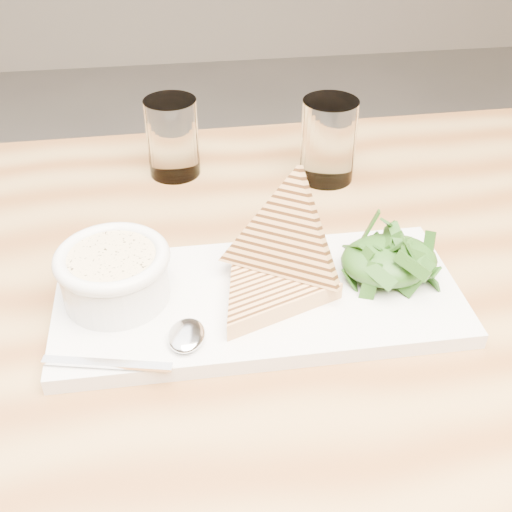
{
  "coord_description": "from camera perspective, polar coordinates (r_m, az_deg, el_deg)",
  "views": [
    {
      "loc": [
        -0.02,
        -0.3,
        1.19
      ],
      "look_at": [
        0.06,
        0.22,
        0.79
      ],
      "focal_mm": 45.0,
      "sensor_mm": 36.0,
      "label": 1
    }
  ],
  "objects": [
    {
      "name": "soup",
      "position": [
        0.64,
        -12.69,
        -0.3
      ],
      "size": [
        0.09,
        0.09,
        0.01
      ],
      "primitive_type": "cylinder",
      "color": "beige",
      "rests_on": "soup_bowl"
    },
    {
      "name": "salad_base",
      "position": [
        0.68,
        11.74,
        -0.37
      ],
      "size": [
        0.1,
        0.08,
        0.04
      ],
      "primitive_type": "ellipsoid",
      "color": "#153C0C",
      "rests_on": "platter"
    },
    {
      "name": "spoon_handle",
      "position": [
        0.6,
        -13.1,
        -9.29
      ],
      "size": [
        0.12,
        0.04,
        0.0
      ],
      "primitive_type": "cube",
      "rotation": [
        0.0,
        0.0,
        -0.22
      ],
      "color": "silver",
      "rests_on": "platter"
    },
    {
      "name": "spoon_bowl",
      "position": [
        0.61,
        -6.2,
        -7.02
      ],
      "size": [
        0.04,
        0.05,
        0.01
      ],
      "primitive_type": "ellipsoid",
      "rotation": [
        0.0,
        0.0,
        -0.22
      ],
      "color": "silver",
      "rests_on": "platter"
    },
    {
      "name": "sandwich_lean",
      "position": [
        0.65,
        2.66,
        1.53
      ],
      "size": [
        0.2,
        0.2,
        0.17
      ],
      "primitive_type": null,
      "rotation": [
        1.11,
        0.0,
        -0.55
      ],
      "color": "tan",
      "rests_on": "sandwich_flat"
    },
    {
      "name": "table_leg_br",
      "position": [
        1.32,
        17.37,
        -4.62
      ],
      "size": [
        0.06,
        0.06,
        0.7
      ],
      "primitive_type": "cylinder",
      "color": "#A47C46",
      "rests_on": "ground"
    },
    {
      "name": "table_top",
      "position": [
        0.7,
        -8.76,
        -5.07
      ],
      "size": [
        1.22,
        0.82,
        0.04
      ],
      "primitive_type": "cube",
      "rotation": [
        0.0,
        0.0,
        0.01
      ],
      "color": "#A47C46",
      "rests_on": "ground"
    },
    {
      "name": "arugula_pile",
      "position": [
        0.68,
        11.81,
        0.13
      ],
      "size": [
        0.11,
        0.1,
        0.05
      ],
      "primitive_type": null,
      "color": "#2C531E",
      "rests_on": "platter"
    },
    {
      "name": "soup_bowl",
      "position": [
        0.66,
        -12.39,
        -2.12
      ],
      "size": [
        0.11,
        0.11,
        0.04
      ],
      "primitive_type": "cylinder",
      "color": "silver",
      "rests_on": "platter"
    },
    {
      "name": "glass_far",
      "position": [
        0.87,
        6.44,
        10.16
      ],
      "size": [
        0.07,
        0.07,
        0.11
      ],
      "primitive_type": "cylinder",
      "color": "white",
      "rests_on": "table_top"
    },
    {
      "name": "glass_near",
      "position": [
        0.89,
        -7.42,
        10.4
      ],
      "size": [
        0.07,
        0.07,
        0.11
      ],
      "primitive_type": "cylinder",
      "color": "white",
      "rests_on": "table_top"
    },
    {
      "name": "bowl_rim",
      "position": [
        0.64,
        -12.71,
        -0.15
      ],
      "size": [
        0.11,
        0.11,
        0.01
      ],
      "primitive_type": "torus",
      "color": "silver",
      "rests_on": "soup_bowl"
    },
    {
      "name": "sandwich_flat",
      "position": [
        0.65,
        1.04,
        -3.04
      ],
      "size": [
        0.19,
        0.19,
        0.02
      ],
      "primitive_type": null,
      "rotation": [
        0.0,
        0.0,
        0.36
      ],
      "color": "tan",
      "rests_on": "platter"
    },
    {
      "name": "platter",
      "position": [
        0.66,
        0.24,
        -3.88
      ],
      "size": [
        0.41,
        0.19,
        0.02
      ],
      "primitive_type": "cube",
      "rotation": [
        0.0,
        0.0,
        0.0
      ],
      "color": "silver",
      "rests_on": "table_top"
    }
  ]
}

